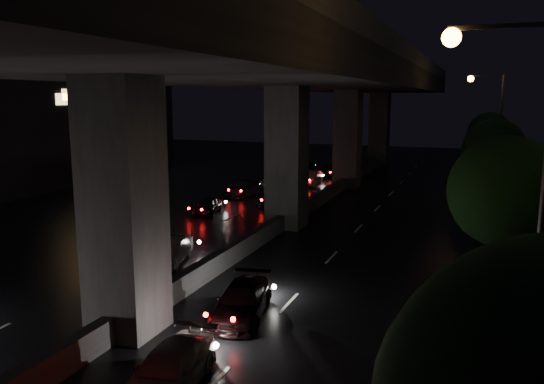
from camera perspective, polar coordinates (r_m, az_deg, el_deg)
The scene contains 19 objects.
ground at distance 26.31m, azimuth -2.08°, elevation -6.13°, with size 120.00×120.00×0.00m, color black.
viaduct at distance 29.94m, azimuth 1.67°, elevation 11.99°, with size 12.00×80.00×10.50m.
median_barrier at distance 30.71m, azimuth 1.59°, elevation -2.94°, with size 0.45×70.00×0.85m, color #2F2F31.
building_left at distance 53.21m, azimuth -23.12°, elevation 7.28°, with size 12.00×24.00×11.00m, color black.
tree_b at distance 19.49m, azimuth 23.81°, elevation -0.05°, with size 3.80×3.80×6.12m.
tree_c at distance 35.36m, azimuth 22.75°, elevation 4.19°, with size 3.80×3.80×6.12m.
tree_d at distance 51.31m, azimuth 22.34°, elevation 5.80°, with size 3.80×3.80×6.12m.
streetlight_near at distance 13.35m, azimuth 25.16°, elevation 1.91°, with size 2.52×0.44×9.00m.
streetlight_far at distance 41.25m, azimuth 22.65°, elevation 6.96°, with size 2.52×0.44×9.00m.
car_2 at distance 14.43m, azimuth -10.99°, elevation -18.21°, with size 1.50×3.70×1.07m, color #584F4C.
car_3 at distance 18.30m, azimuth -3.25°, elevation -11.64°, with size 1.58×3.89×1.13m, color black.
car_4 at distance 27.55m, azimuth -15.34°, elevation -4.36°, with size 1.36×3.89×1.28m, color black.
car_5 at distance 24.40m, azimuth -10.91°, elevation -6.19°, with size 1.22×3.50×1.15m, color #27272A.
car_6 at distance 34.17m, azimuth -6.94°, elevation -1.49°, with size 1.27×3.15×1.07m, color black.
car_7 at distance 40.29m, azimuth -2.95°, elevation 0.42°, with size 1.68×4.13×1.20m, color black.
car_8 at distance 36.38m, azimuth 0.66°, elevation -0.61°, with size 1.41×3.51×1.19m, color black.
car_9 at distance 45.22m, azimuth 4.15°, elevation 1.51°, with size 1.34×3.84×1.27m, color #615654.
car_10 at distance 50.33m, azimuth 6.27°, elevation 2.27°, with size 1.88×4.08×1.13m, color black.
car_11 at distance 53.14m, azimuth 3.67°, elevation 2.69°, with size 1.79×3.87×1.08m, color black.
Camera 1 is at (9.99, -23.21, 7.32)m, focal length 35.00 mm.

